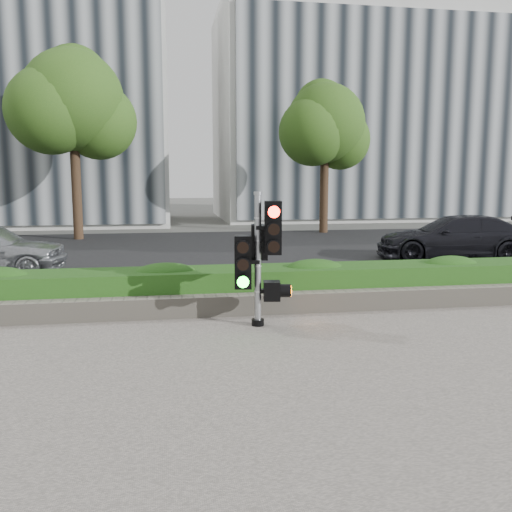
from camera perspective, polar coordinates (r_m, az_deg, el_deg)
name	(u,v)px	position (r m, az deg, el deg)	size (l,w,h in m)	color
ground	(257,351)	(7.41, 0.06, -9.95)	(120.00, 120.00, 0.00)	#51514C
sidewalk	(302,436)	(5.13, 4.89, -18.32)	(16.00, 11.00, 0.03)	#9E9389
road	(205,252)	(17.14, -5.43, 0.40)	(60.00, 13.00, 0.02)	black
curb	(230,297)	(10.41, -2.79, -4.31)	(60.00, 0.25, 0.12)	gray
stone_wall	(238,304)	(9.17, -1.90, -5.12)	(12.00, 0.32, 0.34)	gray
hedge	(233,287)	(9.76, -2.40, -3.28)	(12.00, 1.00, 0.68)	#388528
building_left	(6,75)	(31.39, -24.85, 16.92)	(16.00, 9.00, 15.00)	#B7B7B2
building_right	(368,117)	(34.38, 11.74, 14.13)	(18.00, 10.00, 12.00)	#B7B7B2
tree_left	(72,104)	(21.94, -18.77, 14.88)	(4.61, 4.03, 7.34)	black
tree_right	(325,127)	(23.56, 7.23, 13.36)	(4.10, 3.58, 6.53)	black
traffic_signal	(260,252)	(8.33, 0.38, 0.39)	(0.74, 0.57, 2.08)	black
car_dark	(454,237)	(16.47, 20.13, 1.86)	(1.76, 4.32, 1.25)	black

